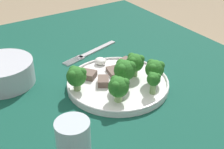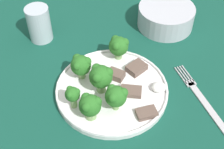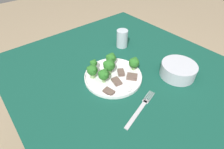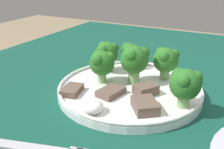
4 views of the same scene
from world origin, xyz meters
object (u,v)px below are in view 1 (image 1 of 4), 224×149
(cream_bowl, at_px, (3,73))
(dinner_plate, at_px, (118,83))
(drinking_glass, at_px, (74,146))
(fork, at_px, (91,52))

(cream_bowl, bearing_deg, dinner_plate, -126.08)
(dinner_plate, bearing_deg, drinking_glass, 129.66)
(cream_bowl, relative_size, drinking_glass, 1.62)
(dinner_plate, xyz_separation_m, fork, (0.20, -0.04, -0.01))
(fork, distance_m, drinking_glass, 0.45)
(fork, relative_size, cream_bowl, 1.33)
(cream_bowl, bearing_deg, fork, -84.07)
(dinner_plate, height_order, drinking_glass, drinking_glass)
(dinner_plate, distance_m, cream_bowl, 0.29)
(dinner_plate, bearing_deg, fork, -10.19)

